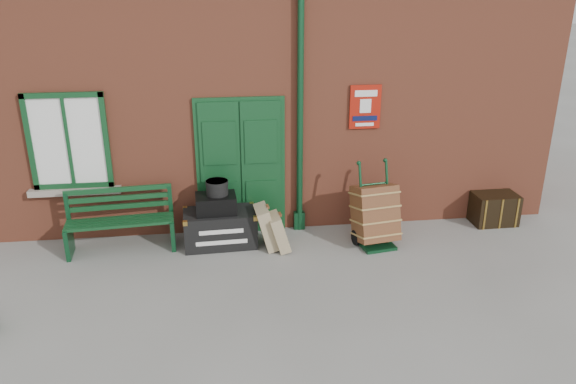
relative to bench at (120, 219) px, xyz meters
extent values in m
plane|color=gray|center=(2.20, -1.06, -0.50)|extent=(80.00, 80.00, 0.00)
cube|color=#9F4C33|center=(2.20, 2.44, 1.50)|extent=(10.00, 4.00, 4.00)
cube|color=#103D1D|center=(1.90, 0.40, 0.60)|extent=(1.42, 0.12, 2.32)
cube|color=white|center=(-0.70, 0.39, 1.15)|extent=(1.20, 0.08, 1.50)
cylinder|color=#0E381D|center=(2.85, 0.36, 1.50)|extent=(0.10, 0.10, 4.00)
cube|color=#A3180B|center=(3.90, 0.41, 1.55)|extent=(0.50, 0.03, 0.70)
cube|color=#103D1D|center=(0.01, -0.08, -0.02)|extent=(1.64, 0.56, 0.04)
cube|color=#103D1D|center=(-0.01, 0.16, 0.28)|extent=(1.61, 0.18, 0.43)
cube|color=#0E381D|center=(-0.76, -0.14, -0.26)|extent=(0.11, 0.49, 0.48)
cube|color=#0E381D|center=(0.78, -0.01, -0.26)|extent=(0.11, 0.49, 0.48)
cube|color=black|center=(1.52, -0.06, -0.22)|extent=(1.15, 0.67, 0.56)
cube|color=black|center=(1.47, -0.06, 0.20)|extent=(0.64, 0.48, 0.28)
cylinder|color=black|center=(1.50, -0.03, 0.45)|extent=(0.35, 0.35, 0.22)
cube|color=tan|center=(2.24, -0.26, -0.15)|extent=(0.39, 0.50, 0.70)
cube|color=tan|center=(2.42, -0.36, -0.20)|extent=(0.36, 0.45, 0.60)
cube|color=#0E381D|center=(3.97, -0.49, -0.48)|extent=(0.56, 0.45, 0.05)
cylinder|color=#0E381D|center=(3.72, -0.34, 0.16)|extent=(0.10, 0.36, 1.29)
cylinder|color=#0E381D|center=(4.16, -0.27, 0.16)|extent=(0.10, 0.36, 1.29)
cylinder|color=black|center=(3.65, -0.34, -0.38)|extent=(0.09, 0.25, 0.24)
cylinder|color=black|center=(4.23, -0.24, -0.38)|extent=(0.09, 0.25, 0.24)
cube|color=brown|center=(3.94, -0.33, 0.03)|extent=(0.74, 0.78, 0.96)
cube|color=black|center=(6.20, 0.19, -0.24)|extent=(0.74, 0.49, 0.53)
camera|label=1|loc=(1.59, -8.16, 3.52)|focal=35.00mm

